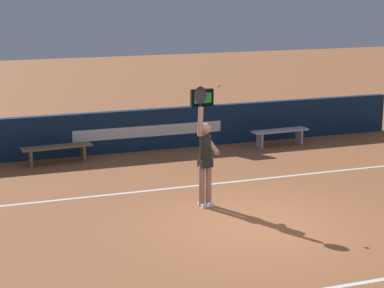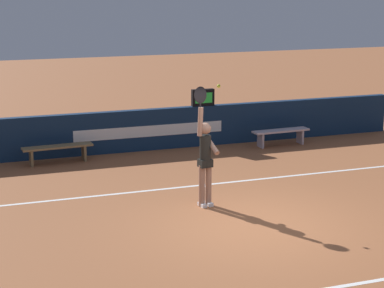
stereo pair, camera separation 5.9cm
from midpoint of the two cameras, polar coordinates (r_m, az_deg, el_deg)
ground_plane at (r=12.87m, az=5.29°, el=-6.93°), size 60.00×60.00×0.00m
court_lines at (r=12.88m, az=5.27°, el=-6.90°), size 10.21×5.70×0.00m
back_wall at (r=18.48m, az=-2.95°, el=1.30°), size 14.40×0.22×1.13m
speed_display at (r=18.71m, az=0.77°, el=3.97°), size 0.64×0.15×0.47m
tennis_player at (r=13.62m, az=1.00°, el=-1.10°), size 0.48×0.52×2.51m
tennis_ball at (r=13.41m, az=2.16°, el=4.95°), size 0.07×0.07×0.07m
courtside_bench_near at (r=17.38m, az=-11.51°, el=-0.47°), size 1.80×0.48×0.45m
courtside_bench_far at (r=19.06m, az=7.40°, el=0.92°), size 1.69×0.44×0.45m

